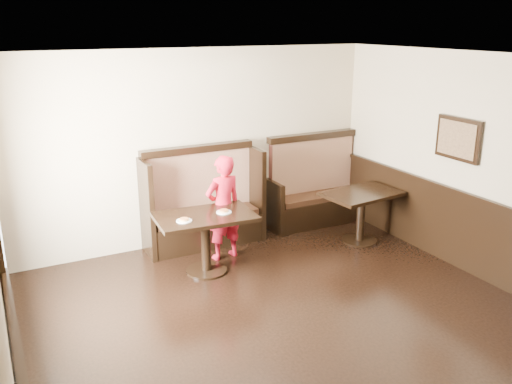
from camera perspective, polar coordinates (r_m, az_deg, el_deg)
ground at (r=5.54m, az=7.99°, el=-17.18°), size 7.00×7.00×0.00m
room_shell at (r=5.25m, az=3.79°, el=-10.58°), size 7.00×7.00×7.00m
booth_main at (r=7.92m, az=-5.65°, el=-1.83°), size 1.75×0.72×1.45m
booth_neighbor at (r=8.79m, az=6.23°, el=-0.18°), size 1.65×0.72×1.45m
table_main at (r=6.97m, az=-5.35°, el=-3.83°), size 1.29×0.86×0.79m
table_neighbor at (r=8.06m, az=11.03°, el=-1.33°), size 1.18×0.84×0.77m
child at (r=7.34m, az=-3.46°, el=-1.65°), size 0.57×0.42×1.46m
pizza_plate_left at (r=6.72m, az=-7.57°, el=-2.95°), size 0.20×0.20×0.04m
pizza_plate_right at (r=6.97m, az=-3.40°, el=-2.06°), size 0.20×0.20×0.04m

